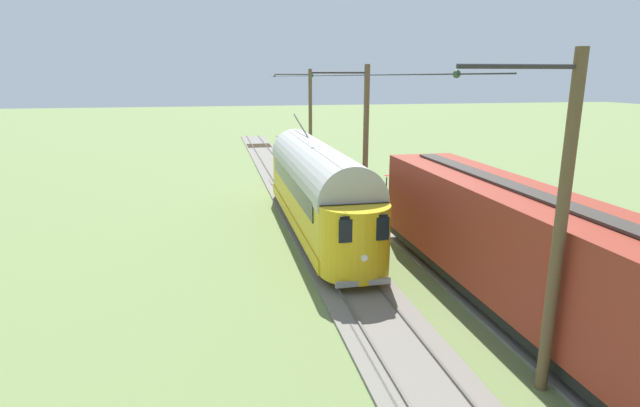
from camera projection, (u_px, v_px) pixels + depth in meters
ground_plane at (357, 225)px, 25.49m from camera, size 220.00×220.00×0.00m
track_streetcar_siding at (396, 220)px, 26.21m from camera, size 2.80×80.00×0.18m
track_adjacent_siding at (314, 225)px, 25.33m from camera, size 2.80×80.00×0.18m
vintage_streetcar at (316, 185)px, 24.10m from camera, size 2.65×16.09×5.02m
boxcar_adjacent at (508, 241)px, 16.14m from camera, size 2.96×14.72×3.85m
catenary_pole_foreground at (309, 119)px, 39.13m from camera, size 2.96×0.28×7.92m
catenary_pole_mid_near at (364, 142)px, 25.11m from camera, size 2.96×0.28×7.92m
catenary_pole_mid_far at (558, 225)px, 11.10m from camera, size 2.96×0.28×7.92m
overhead_wire_run at (310, 76)px, 24.49m from camera, size 2.76×33.55×0.18m
switch_stand at (386, 183)px, 32.00m from camera, size 0.50×0.30×1.24m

